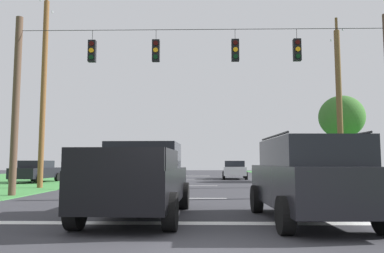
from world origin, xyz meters
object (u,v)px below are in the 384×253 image
object	(u,v)px
overhead_signal_span	(200,94)
utility_pole_mid_right	(339,105)
pickup_truck	(141,179)
distant_car_oncoming	(36,171)
utility_pole_near_left	(43,90)
distant_car_crossing_white	(235,170)
suv_black	(309,177)
tree_roadside_right	(342,117)

from	to	relation	value
overhead_signal_span	utility_pole_mid_right	bearing A→B (deg)	37.07
pickup_truck	distant_car_oncoming	world-z (taller)	pickup_truck
utility_pole_mid_right	utility_pole_near_left	size ratio (longest dim) A/B	0.90
distant_car_crossing_white	distant_car_oncoming	bearing A→B (deg)	-157.79
overhead_signal_span	suv_black	world-z (taller)	overhead_signal_span
overhead_signal_span	distant_car_oncoming	size ratio (longest dim) A/B	3.68
tree_roadside_right	pickup_truck	bearing A→B (deg)	-123.55
suv_black	distant_car_oncoming	distance (m)	21.93
overhead_signal_span	distant_car_oncoming	world-z (taller)	overhead_signal_span
utility_pole_mid_right	tree_roadside_right	world-z (taller)	utility_pole_mid_right
overhead_signal_span	distant_car_crossing_white	xyz separation A→B (m)	(2.93, 16.11, -3.53)
utility_pole_mid_right	tree_roadside_right	size ratio (longest dim) A/B	1.56
distant_car_oncoming	suv_black	bearing A→B (deg)	-50.37
pickup_truck	tree_roadside_right	size ratio (longest dim) A/B	0.85
distant_car_crossing_white	utility_pole_mid_right	bearing A→B (deg)	-62.05
pickup_truck	suv_black	bearing A→B (deg)	-9.41
tree_roadside_right	distant_car_crossing_white	bearing A→B (deg)	155.70
suv_black	distant_car_oncoming	xyz separation A→B (m)	(-13.99, 16.89, -0.27)
distant_car_oncoming	pickup_truck	bearing A→B (deg)	-58.74
distant_car_crossing_white	utility_pole_mid_right	xyz separation A→B (m)	(5.27, -9.93, 3.98)
overhead_signal_span	tree_roadside_right	size ratio (longest dim) A/B	2.52
overhead_signal_span	utility_pole_near_left	distance (m)	9.93
overhead_signal_span	utility_pole_near_left	world-z (taller)	utility_pole_near_left
utility_pole_mid_right	distant_car_oncoming	bearing A→B (deg)	168.24
suv_black	utility_pole_mid_right	size ratio (longest dim) A/B	0.48
tree_roadside_right	utility_pole_near_left	bearing A→B (deg)	-157.75
pickup_truck	suv_black	world-z (taller)	suv_black
pickup_truck	utility_pole_near_left	size ratio (longest dim) A/B	0.49
suv_black	utility_pole_mid_right	bearing A→B (deg)	66.42
pickup_truck	utility_pole_near_left	world-z (taller)	utility_pole_near_left
distant_car_crossing_white	overhead_signal_span	bearing A→B (deg)	-100.29
overhead_signal_span	distant_car_crossing_white	bearing A→B (deg)	79.71
utility_pole_near_left	utility_pole_mid_right	bearing A→B (deg)	5.24
suv_black	utility_pole_mid_right	xyz separation A→B (m)	(5.59, 12.81, 3.71)
suv_black	tree_roadside_right	world-z (taller)	tree_roadside_right
overhead_signal_span	distant_car_crossing_white	size ratio (longest dim) A/B	3.67
distant_car_crossing_white	utility_pole_near_left	bearing A→B (deg)	-135.40
utility_pole_mid_right	utility_pole_near_left	bearing A→B (deg)	-174.76
suv_black	distant_car_crossing_white	distance (m)	22.74
pickup_truck	overhead_signal_span	bearing A→B (deg)	75.29
distant_car_crossing_white	utility_pole_mid_right	distance (m)	11.92
distant_car_crossing_white	distant_car_oncoming	distance (m)	15.47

